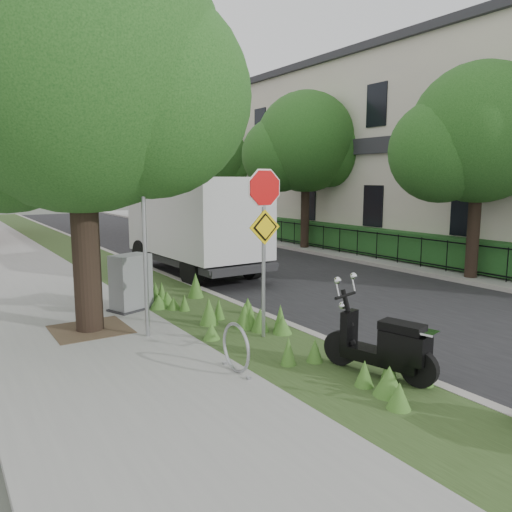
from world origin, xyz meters
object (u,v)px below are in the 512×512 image
at_px(scooter_near, 391,351).
at_px(box_truck, 197,221).
at_px(sign_assembly, 264,218).
at_px(utility_cabinet, 131,283).

distance_m(scooter_near, box_truck, 9.59).
distance_m(sign_assembly, utility_cabinet, 3.91).
relative_size(scooter_near, box_truck, 0.31).
bearing_deg(utility_cabinet, box_truck, 46.10).
bearing_deg(sign_assembly, utility_cabinet, 113.15).
bearing_deg(box_truck, utility_cabinet, -133.90).
xyz_separation_m(sign_assembly, utility_cabinet, (-1.40, 3.27, -1.61)).
bearing_deg(scooter_near, sign_assembly, 99.90).
xyz_separation_m(sign_assembly, scooter_near, (0.46, -2.64, -1.78)).
height_order(sign_assembly, utility_cabinet, sign_assembly).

